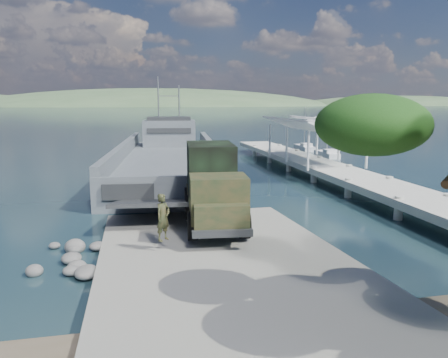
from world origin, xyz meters
TOP-DOWN VIEW (x-y plane):
  - ground at (0.00, 0.00)m, footprint 1400.00×1400.00m
  - boat_ramp at (0.00, -1.00)m, footprint 10.00×18.00m
  - shoreline_rocks at (-6.20, 0.50)m, footprint 3.20×5.60m
  - distant_headlands at (50.00, 560.00)m, footprint 1000.00×240.00m
  - pier at (13.00, 18.77)m, footprint 6.40×44.00m
  - landing_craft at (-0.20, 22.91)m, footprint 11.69×35.02m
  - military_truck at (0.57, 4.16)m, footprint 3.49×8.77m
  - soldier at (-2.31, 0.29)m, footprint 0.87×0.86m
  - sailboat_near at (19.81, 31.34)m, footprint 1.61×4.96m
  - sailboat_far at (19.98, 38.95)m, footprint 1.72×5.09m

SIDE VIEW (x-z plane):
  - ground at x=0.00m, z-range 0.00..0.00m
  - shoreline_rocks at x=-6.20m, z-range -0.45..0.45m
  - distant_headlands at x=50.00m, z-range -24.00..24.00m
  - boat_ramp at x=0.00m, z-range 0.00..0.50m
  - sailboat_near at x=19.81m, z-range -2.67..3.31m
  - sailboat_far at x=19.98m, z-range -2.73..3.39m
  - landing_craft at x=-0.20m, z-range -4.28..5.95m
  - soldier at x=-2.31m, z-range 0.50..2.53m
  - pier at x=13.00m, z-range -1.45..4.65m
  - military_truck at x=0.57m, z-range 0.49..4.46m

